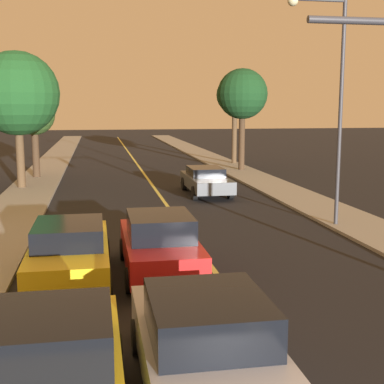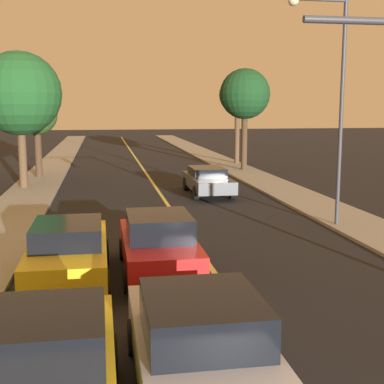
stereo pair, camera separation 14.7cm
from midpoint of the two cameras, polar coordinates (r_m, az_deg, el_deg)
road_surface at (r=39.86m, az=-5.88°, el=2.83°), size 10.25×80.00×0.01m
sidewalk_left at (r=39.90m, az=-15.06°, el=2.65°), size 2.50×80.00×0.12m
sidewalk_right at (r=40.82m, az=3.09°, el=3.09°), size 2.50×80.00×0.12m
car_near_lane_front at (r=8.37m, az=0.98°, el=-15.83°), size 2.06×4.58×1.57m
car_near_lane_second at (r=13.96m, az=-3.77°, el=-5.52°), size 1.94×4.54×1.60m
car_outer_lane_front at (r=7.66m, az=-15.68°, el=-17.87°), size 2.04×3.93×1.72m
car_outer_lane_second at (r=13.39m, az=-13.21°, el=-6.23°), size 1.95×4.67×1.58m
car_far_oncoming at (r=26.46m, az=1.34°, el=1.28°), size 1.95×4.94×1.34m
streetlamp_right at (r=19.44m, az=14.20°, el=11.25°), size 2.12×0.36×7.89m
tree_left_near at (r=29.31m, az=-18.30°, el=9.92°), size 4.32×4.32×7.03m
tree_left_far at (r=33.44m, az=-16.63°, el=7.82°), size 2.47×2.47×4.99m
tree_right_near at (r=40.34m, az=4.48°, el=10.17°), size 2.73×2.73×6.43m
tree_right_far at (r=36.07m, az=5.28°, el=10.31°), size 3.33×3.33×6.71m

